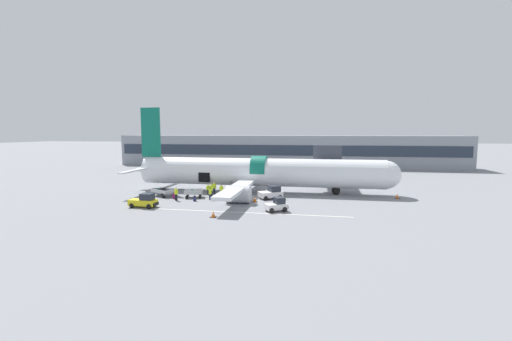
{
  "coord_description": "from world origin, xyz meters",
  "views": [
    {
      "loc": [
        8.7,
        -43.76,
        8.71
      ],
      "look_at": [
        0.08,
        2.89,
        3.39
      ],
      "focal_mm": 24.0,
      "sensor_mm": 36.0,
      "label": 1
    }
  ],
  "objects": [
    {
      "name": "ground_plane",
      "position": [
        0.0,
        0.0,
        0.0
      ],
      "size": [
        500.0,
        500.0,
        0.0
      ],
      "primitive_type": "plane",
      "color": "gray"
    },
    {
      "name": "apron_marking_line",
      "position": [
        1.24,
        -8.08,
        0.0
      ],
      "size": [
        22.22,
        0.25,
        0.01
      ],
      "color": "silver",
      "rests_on": "ground_plane"
    },
    {
      "name": "terminal_strip",
      "position": [
        0.0,
        44.37,
        3.94
      ],
      "size": [
        86.47,
        9.8,
        7.87
      ],
      "color": "gray",
      "rests_on": "ground_plane"
    },
    {
      "name": "jet_bridge_stub",
      "position": [
        9.89,
        10.95,
        4.91
      ],
      "size": [
        4.1,
        10.04,
        6.84
      ],
      "color": "#4C4C51",
      "rests_on": "ground_plane"
    },
    {
      "name": "airplane",
      "position": [
        -0.23,
        4.88,
        2.89
      ],
      "size": [
        39.42,
        30.56,
        12.43
      ],
      "color": "white",
      "rests_on": "ground_plane"
    },
    {
      "name": "baggage_tug_lead",
      "position": [
        -11.25,
        -7.62,
        0.7
      ],
      "size": [
        3.32,
        1.85,
        1.65
      ],
      "color": "yellow",
      "rests_on": "ground_plane"
    },
    {
      "name": "baggage_tug_mid",
      "position": [
        4.22,
        -6.81,
        0.64
      ],
      "size": [
        2.68,
        2.4,
        1.55
      ],
      "color": "white",
      "rests_on": "ground_plane"
    },
    {
      "name": "baggage_tug_rear",
      "position": [
        2.63,
        0.33,
        0.74
      ],
      "size": [
        3.49,
        3.04,
        1.71
      ],
      "color": "white",
      "rests_on": "ground_plane"
    },
    {
      "name": "baggage_cart_loading",
      "position": [
        -7.66,
        -0.86,
        0.56
      ],
      "size": [
        3.44,
        2.44,
        1.09
      ],
      "color": "#B7BABF",
      "rests_on": "ground_plane"
    },
    {
      "name": "baggage_cart_queued",
      "position": [
        -12.16,
        -0.8,
        0.57
      ],
      "size": [
        4.12,
        2.86,
        1.14
      ],
      "color": "#B7BABF",
      "rests_on": "ground_plane"
    },
    {
      "name": "ground_crew_loader_a",
      "position": [
        -4.34,
        0.74,
        0.86
      ],
      "size": [
        0.57,
        0.4,
        1.64
      ],
      "color": "#1E2338",
      "rests_on": "ground_plane"
    },
    {
      "name": "ground_crew_loader_b",
      "position": [
        -9.18,
        -3.25,
        0.91
      ],
      "size": [
        0.6,
        0.51,
        1.74
      ],
      "color": "black",
      "rests_on": "ground_plane"
    },
    {
      "name": "ground_crew_driver",
      "position": [
        -6.43,
        1.29,
        0.81
      ],
      "size": [
        0.49,
        0.49,
        1.53
      ],
      "color": "#2D2D33",
      "rests_on": "ground_plane"
    },
    {
      "name": "ground_crew_supervisor",
      "position": [
        -5.05,
        -2.0,
        0.86
      ],
      "size": [
        0.4,
        0.57,
        1.63
      ],
      "color": "#1E2338",
      "rests_on": "ground_plane"
    },
    {
      "name": "ground_crew_helper",
      "position": [
        -5.79,
        2.12,
        0.92
      ],
      "size": [
        0.61,
        0.48,
        1.76
      ],
      "color": "#1E2338",
      "rests_on": "ground_plane"
    },
    {
      "name": "ground_crew_marshal",
      "position": [
        -5.49,
        -0.17,
        0.96
      ],
      "size": [
        0.42,
        0.63,
        1.83
      ],
      "color": "black",
      "rests_on": "ground_plane"
    },
    {
      "name": "suitcase_on_tarmac_upright",
      "position": [
        -6.72,
        -3.17,
        0.31
      ],
      "size": [
        0.41,
        0.26,
        0.71
      ],
      "color": "#1E2347",
      "rests_on": "ground_plane"
    },
    {
      "name": "suitcase_on_tarmac_spare",
      "position": [
        -9.9,
        -2.2,
        0.36
      ],
      "size": [
        0.48,
        0.32,
        0.83
      ],
      "color": "#721951",
      "rests_on": "ground_plane"
    },
    {
      "name": "safety_cone_nose",
      "position": [
        18.97,
        3.31,
        0.3
      ],
      "size": [
        0.59,
        0.59,
        0.65
      ],
      "color": "black",
      "rests_on": "ground_plane"
    },
    {
      "name": "safety_cone_engine_left",
      "position": [
        -1.9,
        -10.67,
        0.31
      ],
      "size": [
        0.64,
        0.64,
        0.66
      ],
      "color": "black",
      "rests_on": "ground_plane"
    },
    {
      "name": "safety_cone_wingtip",
      "position": [
        0.88,
        -2.27,
        0.37
      ],
      "size": [
        0.59,
        0.59,
        0.79
      ],
      "color": "black",
      "rests_on": "ground_plane"
    }
  ]
}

